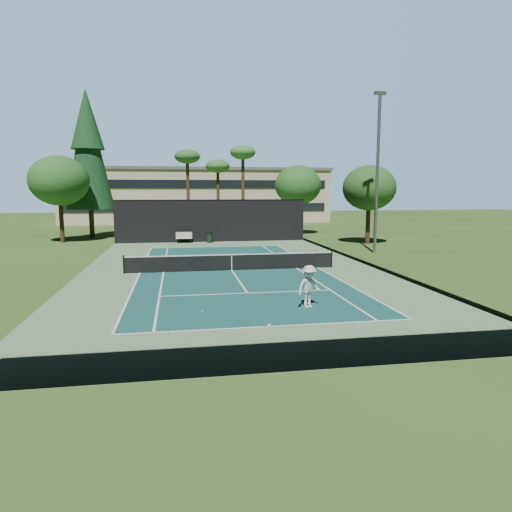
{
  "coord_description": "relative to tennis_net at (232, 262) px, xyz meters",
  "views": [
    {
      "loc": [
        -3.2,
        -27.44,
        4.87
      ],
      "look_at": [
        1.0,
        -3.0,
        1.3
      ],
      "focal_mm": 32.0,
      "sensor_mm": 36.0,
      "label": 1
    }
  ],
  "objects": [
    {
      "name": "pine_tree",
      "position": [
        -12.0,
        22.0,
        9.0
      ],
      "size": [
        4.8,
        4.8,
        15.0
      ],
      "color": "#422D1C",
      "rests_on": "ground"
    },
    {
      "name": "player",
      "position": [
        2.15,
        -9.41,
        0.34
      ],
      "size": [
        1.33,
        1.09,
        1.79
      ],
      "primitive_type": "imported",
      "rotation": [
        0.0,
        0.0,
        0.43
      ],
      "color": "silver",
      "rests_on": "ground"
    },
    {
      "name": "palm_b",
      "position": [
        1.5,
        26.0,
        6.8
      ],
      "size": [
        2.8,
        2.8,
        8.42
      ],
      "color": "#45321D",
      "rests_on": "ground"
    },
    {
      "name": "ground",
      "position": [
        0.0,
        0.0,
        -0.56
      ],
      "size": [
        160.0,
        160.0,
        0.0
      ],
      "primitive_type": "plane",
      "color": "#34551F",
      "rests_on": "ground"
    },
    {
      "name": "campus_building",
      "position": [
        0.0,
        45.98,
        3.65
      ],
      "size": [
        40.5,
        12.5,
        8.3
      ],
      "color": "beige",
      "rests_on": "ground"
    },
    {
      "name": "light_pole",
      "position": [
        12.0,
        6.0,
        5.9
      ],
      "size": [
        0.9,
        0.25,
        12.22
      ],
      "color": "gray",
      "rests_on": "ground"
    },
    {
      "name": "palm_a",
      "position": [
        -2.0,
        24.0,
        7.63
      ],
      "size": [
        2.8,
        2.8,
        9.32
      ],
      "color": "#46321E",
      "rests_on": "ground"
    },
    {
      "name": "apron_slab",
      "position": [
        0.0,
        0.0,
        -0.55
      ],
      "size": [
        18.0,
        32.0,
        0.01
      ],
      "primitive_type": "cube",
      "color": "#66885F",
      "rests_on": "ground"
    },
    {
      "name": "decid_tree_c",
      "position": [
        -14.0,
        18.0,
        5.21
      ],
      "size": [
        5.44,
        5.44,
        8.09
      ],
      "color": "#402C1B",
      "rests_on": "ground"
    },
    {
      "name": "tennis_ball_a",
      "position": [
        -2.31,
        -9.44,
        -0.52
      ],
      "size": [
        0.08,
        0.08,
        0.08
      ],
      "primitive_type": "sphere",
      "color": "#D3E233",
      "rests_on": "ground"
    },
    {
      "name": "court_lines",
      "position": [
        0.0,
        0.0,
        -0.54
      ],
      "size": [
        11.07,
        23.87,
        0.01
      ],
      "color": "white",
      "rests_on": "ground"
    },
    {
      "name": "tennis_ball_c",
      "position": [
        -0.87,
        3.87,
        -0.53
      ],
      "size": [
        0.06,
        0.06,
        0.06
      ],
      "primitive_type": "sphere",
      "color": "#C1E233",
      "rests_on": "ground"
    },
    {
      "name": "decid_tree_b",
      "position": [
        14.0,
        12.0,
        4.52
      ],
      "size": [
        4.8,
        4.8,
        7.14
      ],
      "color": "#44311D",
      "rests_on": "ground"
    },
    {
      "name": "trash_bin",
      "position": [
        -0.29,
        15.3,
        -0.08
      ],
      "size": [
        0.56,
        0.56,
        0.95
      ],
      "color": "black",
      "rests_on": "ground"
    },
    {
      "name": "court_surface",
      "position": [
        0.0,
        0.0,
        -0.55
      ],
      "size": [
        10.97,
        23.77,
        0.01
      ],
      "primitive_type": "cube",
      "color": "#184F4B",
      "rests_on": "ground"
    },
    {
      "name": "decid_tree_a",
      "position": [
        10.0,
        22.0,
        4.86
      ],
      "size": [
        5.12,
        5.12,
        7.62
      ],
      "color": "#4B3520",
      "rests_on": "ground"
    },
    {
      "name": "park_bench",
      "position": [
        -2.66,
        15.47,
        -0.01
      ],
      "size": [
        1.5,
        0.45,
        1.02
      ],
      "color": "beige",
      "rests_on": "ground"
    },
    {
      "name": "palm_c",
      "position": [
        4.0,
        23.0,
        8.05
      ],
      "size": [
        2.8,
        2.8,
        9.77
      ],
      "color": "#4A331F",
      "rests_on": "ground"
    },
    {
      "name": "tennis_net",
      "position": [
        0.0,
        0.0,
        0.0
      ],
      "size": [
        12.9,
        0.1,
        1.1
      ],
      "color": "black",
      "rests_on": "ground"
    },
    {
      "name": "fence",
      "position": [
        0.0,
        0.06,
        1.45
      ],
      "size": [
        18.04,
        32.05,
        4.03
      ],
      "color": "black",
      "rests_on": "ground"
    },
    {
      "name": "tennis_ball_b",
      "position": [
        -3.77,
        2.09,
        -0.52
      ],
      "size": [
        0.07,
        0.07,
        0.07
      ],
      "primitive_type": "sphere",
      "color": "#BADD32",
      "rests_on": "ground"
    },
    {
      "name": "tennis_ball_d",
      "position": [
        -5.68,
        5.83,
        -0.52
      ],
      "size": [
        0.07,
        0.07,
        0.07
      ],
      "primitive_type": "sphere",
      "color": "yellow",
      "rests_on": "ground"
    }
  ]
}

